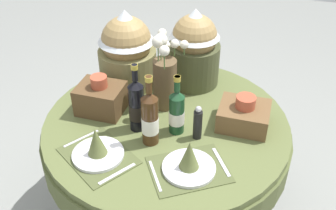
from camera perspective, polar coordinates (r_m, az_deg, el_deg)
The scene contains 12 objects.
dining_table at distance 2.14m, azimuth -0.24°, elevation -4.89°, with size 1.29×1.29×0.73m.
place_setting_left at distance 1.86m, azimuth -10.05°, elevation -6.13°, with size 0.43×0.40×0.16m.
place_setting_right at distance 1.77m, azimuth 3.03°, elevation -8.12°, with size 0.43×0.40×0.16m.
flower_vase at distance 2.08m, azimuth -0.46°, elevation 4.23°, with size 0.16×0.22×0.43m.
wine_bottle_left at distance 1.86m, azimuth -2.59°, elevation -1.87°, with size 0.08×0.08×0.37m.
wine_bottle_centre at distance 1.94m, azimuth -4.52°, elevation -0.01°, with size 0.08×0.08×0.37m.
wine_bottle_right at distance 1.93m, azimuth 1.25°, elevation -0.91°, with size 0.08×0.08×0.32m.
pepper_mill at distance 1.92m, azimuth 4.26°, elevation -2.64°, with size 0.04×0.04×0.19m.
gift_tub_back_left at distance 2.27m, azimuth -5.92°, elevation 8.31°, with size 0.33×0.33×0.45m.
gift_tub_back_centre at distance 2.27m, azimuth 3.77°, elevation 8.55°, with size 0.30×0.30×0.46m.
woven_basket_side_left at distance 2.12m, azimuth -9.57°, elevation 1.05°, with size 0.24×0.19×0.21m.
woven_basket_side_right at distance 2.04m, azimuth 10.78°, elevation -1.38°, with size 0.25×0.22×0.17m.
Camera 1 is at (0.48, -1.56, 2.00)m, focal length 42.69 mm.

